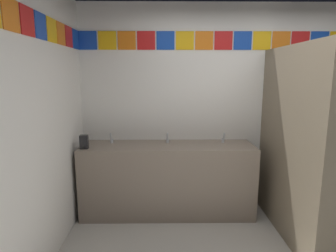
{
  "coord_description": "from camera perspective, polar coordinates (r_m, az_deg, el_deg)",
  "views": [
    {
      "loc": [
        -0.97,
        -2.08,
        1.74
      ],
      "look_at": [
        -0.93,
        0.97,
        1.18
      ],
      "focal_mm": 30.54,
      "sensor_mm": 36.0,
      "label": 1
    }
  ],
  "objects": [
    {
      "name": "stall_divider",
      "position": [
        3.09,
        27.09,
        -4.33
      ],
      "size": [
        0.92,
        1.5,
        2.02
      ],
      "color": "#726651",
      "rests_on": "ground_plane"
    },
    {
      "name": "faucet_center",
      "position": [
        3.56,
        -0.1,
        -2.61
      ],
      "size": [
        0.04,
        0.1,
        0.14
      ],
      "color": "silver",
      "rests_on": "vanity_counter"
    },
    {
      "name": "faucet_left",
      "position": [
        3.62,
        -11.23,
        -2.59
      ],
      "size": [
        0.04,
        0.1,
        0.14
      ],
      "color": "silver",
      "rests_on": "vanity_counter"
    },
    {
      "name": "wall_back",
      "position": [
        3.84,
        13.93,
        3.65
      ],
      "size": [
        4.06,
        0.09,
        2.59
      ],
      "color": "white",
      "rests_on": "ground_plane"
    },
    {
      "name": "faucet_right",
      "position": [
        3.63,
        10.99,
        -2.54
      ],
      "size": [
        0.04,
        0.1,
        0.14
      ],
      "color": "silver",
      "rests_on": "vanity_counter"
    },
    {
      "name": "vanity_counter",
      "position": [
        3.61,
        -0.08,
        -10.36
      ],
      "size": [
        2.09,
        0.56,
        0.88
      ],
      "color": "gray",
      "rests_on": "ground_plane"
    },
    {
      "name": "toilet",
      "position": [
        3.98,
        26.21,
        -11.8
      ],
      "size": [
        0.39,
        0.49,
        0.74
      ],
      "color": "white",
      "rests_on": "ground_plane"
    },
    {
      "name": "soap_dispenser",
      "position": [
        3.44,
        -16.41,
        -3.07
      ],
      "size": [
        0.09,
        0.09,
        0.16
      ],
      "color": "black",
      "rests_on": "vanity_counter"
    },
    {
      "name": "wall_side",
      "position": [
        2.39,
        -28.09,
        -1.33
      ],
      "size": [
        0.09,
        3.15,
        2.59
      ],
      "color": "white",
      "rests_on": "ground_plane"
    }
  ]
}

